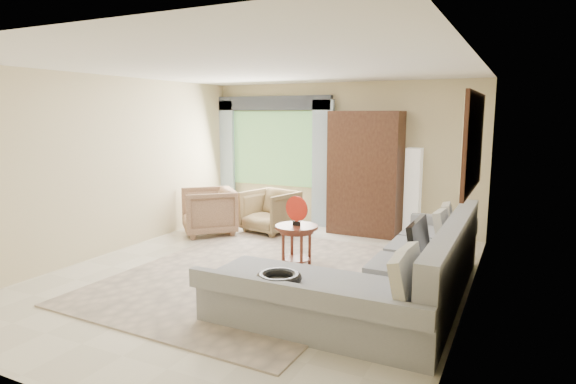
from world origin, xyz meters
The scene contains 17 objects.
ground centered at (0.00, 0.00, 0.00)m, with size 6.00×6.00×0.00m, color silver.
area_rug centered at (-0.09, -0.01, 0.01)m, with size 3.00×4.00×0.02m, color #BBA794.
sectional_sofa centered at (1.78, -0.18, 0.28)m, with size 2.30×3.46×0.90m.
tv_screen centered at (2.05, -0.20, 0.72)m, with size 0.06×0.74×0.48m, color black.
garden_hose centered at (1.00, -1.36, 0.55)m, with size 0.43×0.43×0.09m, color black.
coffee_table centered at (0.30, 0.52, 0.30)m, with size 0.58×0.58×0.58m.
red_disc centered at (0.30, 0.52, 0.81)m, with size 0.34×0.34×0.03m, color red.
armchair_left centered at (-1.84, 1.49, 0.40)m, with size 0.85×0.87×0.79m, color #A07457.
armchair_right centered at (-0.94, 2.05, 0.37)m, with size 0.79×0.82×0.74m, color olive.
potted_plant centered at (-2.16, 2.44, 0.26)m, with size 0.47×0.41×0.52m, color #999999.
armoire centered at (0.55, 2.72, 1.05)m, with size 1.20×0.55×2.10m, color black.
floor_lamp centered at (1.35, 2.78, 0.75)m, with size 0.24×0.24×1.50m, color silver.
window centered at (-1.35, 2.97, 1.40)m, with size 1.80×0.04×1.40m, color #669E59.
curtain_left centered at (-2.40, 2.88, 1.15)m, with size 0.40×0.08×2.30m, color #9EB7CC.
curtain_right centered at (-0.30, 2.88, 1.15)m, with size 0.40×0.08×2.30m, color #9EB7CC.
valance centered at (-1.35, 2.90, 2.25)m, with size 2.40×0.12×0.26m, color #1E232D.
wall_mirror centered at (2.46, 0.35, 1.75)m, with size 0.05×1.70×1.05m.
Camera 1 is at (2.97, -5.15, 2.05)m, focal length 30.00 mm.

